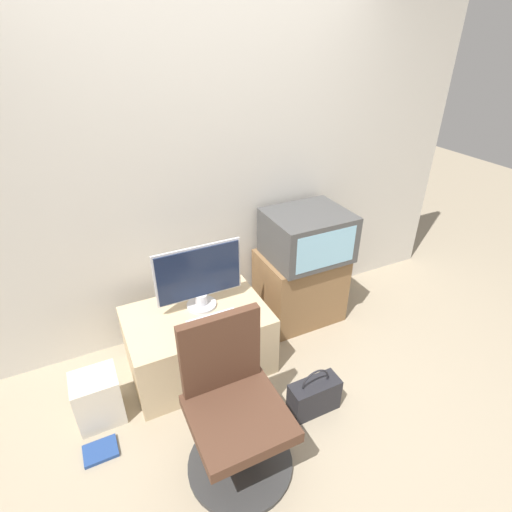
# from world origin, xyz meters

# --- Properties ---
(ground_plane) EXTENTS (12.00, 12.00, 0.00)m
(ground_plane) POSITION_xyz_m (0.00, 0.00, 0.00)
(ground_plane) COLOR tan
(wall_back) EXTENTS (4.40, 0.05, 2.60)m
(wall_back) POSITION_xyz_m (0.00, 1.32, 1.30)
(wall_back) COLOR beige
(wall_back) RESTS_ON ground_plane
(desk) EXTENTS (0.95, 0.63, 0.47)m
(desk) POSITION_xyz_m (-0.30, 0.83, 0.23)
(desk) COLOR #CCB289
(desk) RESTS_ON ground_plane
(side_stand) EXTENTS (0.63, 0.50, 0.58)m
(side_stand) POSITION_xyz_m (0.64, 1.03, 0.29)
(side_stand) COLOR olive
(side_stand) RESTS_ON ground_plane
(main_monitor) EXTENTS (0.59, 0.20, 0.46)m
(main_monitor) POSITION_xyz_m (-0.24, 0.90, 0.70)
(main_monitor) COLOR silver
(main_monitor) RESTS_ON desk
(keyboard) EXTENTS (0.34, 0.13, 0.01)m
(keyboard) POSITION_xyz_m (-0.22, 0.70, 0.47)
(keyboard) COLOR white
(keyboard) RESTS_ON desk
(mouse) EXTENTS (0.06, 0.04, 0.03)m
(mouse) POSITION_xyz_m (0.01, 0.70, 0.48)
(mouse) COLOR silver
(mouse) RESTS_ON desk
(crt_tv) EXTENTS (0.60, 0.51, 0.36)m
(crt_tv) POSITION_xyz_m (0.66, 0.99, 0.77)
(crt_tv) COLOR #474747
(crt_tv) RESTS_ON side_stand
(office_chair) EXTENTS (0.59, 0.59, 0.90)m
(office_chair) POSITION_xyz_m (-0.36, 0.06, 0.36)
(office_chair) COLOR #333333
(office_chair) RESTS_ON ground_plane
(cardboard_box_lower) EXTENTS (0.27, 0.23, 0.34)m
(cardboard_box_lower) POSITION_xyz_m (-1.01, 0.67, 0.17)
(cardboard_box_lower) COLOR beige
(cardboard_box_lower) RESTS_ON ground_plane
(handbag) EXTENTS (0.33, 0.14, 0.34)m
(handbag) POSITION_xyz_m (0.22, 0.14, 0.12)
(handbag) COLOR #232328
(handbag) RESTS_ON ground_plane
(book) EXTENTS (0.19, 0.15, 0.02)m
(book) POSITION_xyz_m (-1.05, 0.42, 0.01)
(book) COLOR navy
(book) RESTS_ON ground_plane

